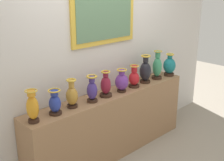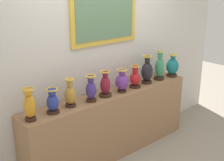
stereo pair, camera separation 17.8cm
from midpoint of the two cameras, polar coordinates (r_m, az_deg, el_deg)
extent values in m
plane|color=gray|center=(4.19, -1.25, -13.88)|extent=(10.84, 10.84, 0.00)
cube|color=#99704C|center=(3.97, -1.30, -8.45)|extent=(2.52, 0.38, 0.89)
cube|color=silver|center=(3.80, -4.00, 7.57)|extent=(4.84, 0.10, 3.05)
cube|color=gold|center=(3.73, -2.90, 12.44)|extent=(1.04, 0.03, 0.71)
cube|color=#5A7F5D|center=(3.72, -2.70, 12.42)|extent=(0.92, 0.01, 0.59)
cylinder|color=#382319|center=(3.14, -16.56, -7.50)|extent=(0.11, 0.11, 0.03)
ellipsoid|color=orange|center=(3.08, -16.80, -5.09)|extent=(0.13, 0.13, 0.25)
cylinder|color=orange|center=(3.03, -17.07, -2.42)|extent=(0.08, 0.08, 0.05)
torus|color=gold|center=(3.02, -17.11, -1.93)|extent=(0.13, 0.13, 0.01)
cylinder|color=#382319|center=(3.26, -12.46, -6.18)|extent=(0.14, 0.14, 0.03)
ellipsoid|color=#263899|center=(3.22, -12.59, -4.42)|extent=(0.13, 0.13, 0.19)
cylinder|color=#263899|center=(3.18, -12.74, -2.39)|extent=(0.08, 0.08, 0.06)
torus|color=gold|center=(3.17, -12.78, -1.92)|extent=(0.14, 0.14, 0.02)
cylinder|color=#382319|center=(3.40, -9.21, -4.91)|extent=(0.12, 0.12, 0.03)
ellipsoid|color=#B27F2D|center=(3.36, -9.31, -3.01)|extent=(0.14, 0.14, 0.21)
cylinder|color=#B27F2D|center=(3.31, -9.44, -0.63)|extent=(0.07, 0.07, 0.08)
torus|color=gold|center=(3.29, -9.48, 0.06)|extent=(0.11, 0.11, 0.02)
cylinder|color=#382319|center=(3.52, -5.30, -3.89)|extent=(0.13, 0.13, 0.03)
ellipsoid|color=#3F2D7F|center=(3.48, -5.36, -1.99)|extent=(0.12, 0.12, 0.22)
cylinder|color=#3F2D7F|center=(3.43, -5.43, 0.24)|extent=(0.07, 0.07, 0.07)
torus|color=gold|center=(3.42, -5.44, 0.78)|extent=(0.13, 0.13, 0.02)
cylinder|color=#382319|center=(3.68, -2.60, -2.83)|extent=(0.16, 0.16, 0.04)
ellipsoid|color=maroon|center=(3.63, -2.63, -0.90)|extent=(0.13, 0.13, 0.23)
cylinder|color=maroon|center=(3.59, -2.66, 1.25)|extent=(0.07, 0.07, 0.06)
torus|color=gold|center=(3.58, -2.67, 1.70)|extent=(0.12, 0.12, 0.02)
cylinder|color=#382319|center=(3.83, 0.56, -1.98)|extent=(0.12, 0.12, 0.03)
ellipsoid|color=#6B3393|center=(3.79, 0.57, -0.28)|extent=(0.18, 0.18, 0.21)
cylinder|color=#6B3393|center=(3.75, 0.57, 1.66)|extent=(0.08, 0.08, 0.06)
torus|color=gold|center=(3.74, 0.57, 2.07)|extent=(0.13, 0.13, 0.02)
cylinder|color=#382319|center=(4.01, 3.01, -1.05)|extent=(0.15, 0.15, 0.03)
ellipsoid|color=red|center=(3.98, 3.03, 0.38)|extent=(0.14, 0.14, 0.18)
cylinder|color=red|center=(3.94, 3.07, 2.24)|extent=(0.08, 0.08, 0.09)
torus|color=gold|center=(3.93, 3.08, 2.85)|extent=(0.13, 0.13, 0.02)
cylinder|color=#382319|center=(4.20, 5.22, -0.18)|extent=(0.15, 0.15, 0.03)
ellipsoid|color=black|center=(4.15, 5.27, 1.78)|extent=(0.16, 0.16, 0.27)
cylinder|color=black|center=(4.11, 5.35, 4.16)|extent=(0.07, 0.07, 0.09)
torus|color=gold|center=(4.09, 5.36, 4.77)|extent=(0.14, 0.14, 0.02)
cylinder|color=#382319|center=(4.39, 7.54, 0.59)|extent=(0.15, 0.15, 0.04)
ellipsoid|color=#388C60|center=(4.34, 7.63, 2.61)|extent=(0.13, 0.13, 0.28)
cylinder|color=#388C60|center=(4.30, 7.73, 5.03)|extent=(0.07, 0.07, 0.09)
torus|color=gold|center=(4.29, 7.76, 5.64)|extent=(0.12, 0.12, 0.01)
cylinder|color=#382319|center=(4.57, 9.90, 1.20)|extent=(0.15, 0.15, 0.04)
ellipsoid|color=#19727A|center=(4.53, 10.00, 2.86)|extent=(0.19, 0.19, 0.23)
cylinder|color=#19727A|center=(4.49, 10.10, 4.66)|extent=(0.07, 0.07, 0.06)
torus|color=gold|center=(4.49, 10.12, 5.02)|extent=(0.12, 0.12, 0.02)
camera|label=1|loc=(0.09, -91.36, -0.45)|focal=47.03mm
camera|label=2|loc=(0.09, 88.64, 0.45)|focal=47.03mm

